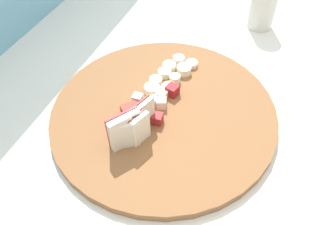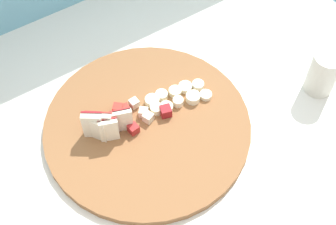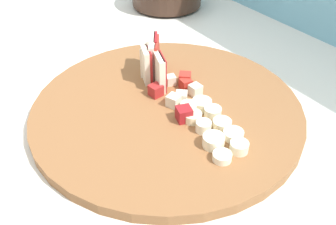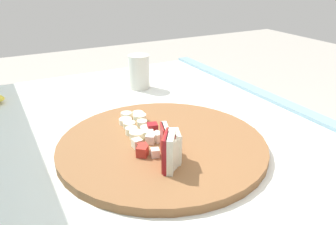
{
  "view_description": "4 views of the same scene",
  "coord_description": "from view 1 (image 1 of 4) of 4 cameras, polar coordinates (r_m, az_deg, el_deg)",
  "views": [
    {
      "loc": [
        -0.34,
        -0.16,
        1.4
      ],
      "look_at": [
        0.03,
        -0.01,
        0.95
      ],
      "focal_mm": 35.69,
      "sensor_mm": 36.0,
      "label": 1
    },
    {
      "loc": [
        -0.21,
        -0.46,
        1.74
      ],
      "look_at": [
        0.09,
        -0.01,
        0.96
      ],
      "focal_mm": 51.29,
      "sensor_mm": 36.0,
      "label": 2
    },
    {
      "loc": [
        0.43,
        -0.26,
        1.28
      ],
      "look_at": [
        0.08,
        -0.02,
        0.96
      ],
      "focal_mm": 39.76,
      "sensor_mm": 36.0,
      "label": 3
    },
    {
      "loc": [
        -0.5,
        0.28,
        1.27
      ],
      "look_at": [
        0.07,
        -0.03,
        0.99
      ],
      "focal_mm": 37.22,
      "sensor_mm": 36.0,
      "label": 4
    }
  ],
  "objects": [
    {
      "name": "small_jar",
      "position": [
        0.85,
        15.88,
        16.8
      ],
      "size": [
        0.06,
        0.06,
        0.1
      ],
      "primitive_type": "cylinder",
      "color": "beige",
      "rests_on": "tiled_countertop"
    },
    {
      "name": "banana_slice_rows",
      "position": [
        0.67,
        0.27,
        6.17
      ],
      "size": [
        0.13,
        0.07,
        0.02
      ],
      "color": "beige",
      "rests_on": "cutting_board"
    },
    {
      "name": "apple_dice_pile",
      "position": [
        0.61,
        -3.09,
        1.39
      ],
      "size": [
        0.11,
        0.09,
        0.02
      ],
      "color": "beige",
      "rests_on": "cutting_board"
    },
    {
      "name": "tile_backsplash",
      "position": [
        0.95,
        -26.44,
        -3.46
      ],
      "size": [
        2.4,
        0.04,
        1.46
      ],
      "primitive_type": "cube",
      "color": "#6BADC6",
      "rests_on": "ground"
    },
    {
      "name": "apple_wedge_fan",
      "position": [
        0.55,
        -6.62,
        -2.58
      ],
      "size": [
        0.1,
        0.05,
        0.07
      ],
      "color": "#A32323",
      "rests_on": "cutting_board"
    },
    {
      "name": "cutting_board",
      "position": [
        0.62,
        -1.15,
        0.03
      ],
      "size": [
        0.41,
        0.41,
        0.02
      ],
      "primitive_type": "cylinder",
      "color": "brown",
      "rests_on": "tiled_countertop"
    }
  ]
}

